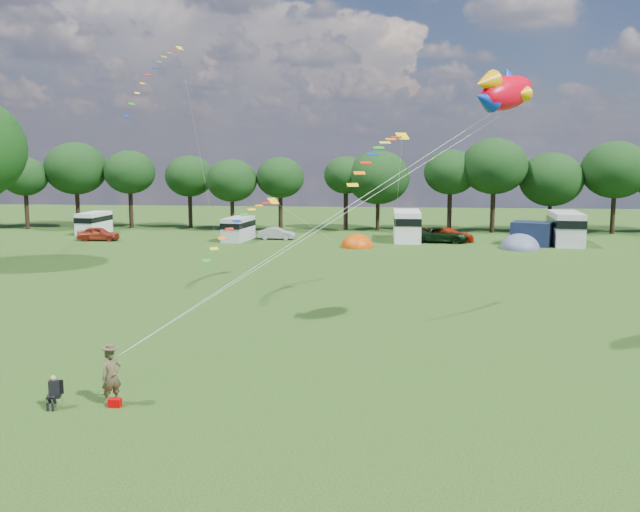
# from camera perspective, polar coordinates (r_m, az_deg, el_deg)

# --- Properties ---
(ground_plane) EXTENTS (180.00, 180.00, 0.00)m
(ground_plane) POSITION_cam_1_polar(r_m,az_deg,el_deg) (26.04, -1.80, -11.32)
(ground_plane) COLOR black
(ground_plane) RESTS_ON ground
(tree_line) EXTENTS (102.98, 10.98, 10.27)m
(tree_line) POSITION_cam_1_polar(r_m,az_deg,el_deg) (79.36, 7.28, 6.52)
(tree_line) COLOR black
(tree_line) RESTS_ON ground
(car_a) EXTENTS (4.25, 1.87, 1.39)m
(car_a) POSITION_cam_1_polar(r_m,az_deg,el_deg) (74.20, -17.31, 1.71)
(car_a) COLOR #9C2E1A
(car_a) RESTS_ON ground
(car_b) EXTENTS (3.47, 1.41, 1.21)m
(car_b) POSITION_cam_1_polar(r_m,az_deg,el_deg) (71.96, -3.48, 1.81)
(car_b) COLOR #9E9FA5
(car_b) RESTS_ON ground
(car_c) EXTENTS (4.74, 2.23, 1.39)m
(car_c) POSITION_cam_1_polar(r_m,az_deg,el_deg) (71.06, 10.31, 1.68)
(car_c) COLOR #AD1C04
(car_c) RESTS_ON ground
(car_d) EXTENTS (5.71, 3.21, 1.48)m
(car_d) POSITION_cam_1_polar(r_m,az_deg,el_deg) (70.52, 9.64, 1.68)
(car_d) COLOR black
(car_d) RESTS_ON ground
(campervan_a) EXTENTS (2.42, 4.91, 2.33)m
(campervan_a) POSITION_cam_1_polar(r_m,az_deg,el_deg) (80.42, -17.64, 2.58)
(campervan_a) COLOR white
(campervan_a) RESTS_ON ground
(campervan_b) EXTENTS (2.68, 4.98, 2.32)m
(campervan_b) POSITION_cam_1_polar(r_m,az_deg,el_deg) (71.38, -6.56, 2.24)
(campervan_b) COLOR #B7B7B9
(campervan_b) RESTS_ON ground
(campervan_c) EXTENTS (2.69, 6.13, 2.98)m
(campervan_c) POSITION_cam_1_polar(r_m,az_deg,el_deg) (71.20, 6.96, 2.50)
(campervan_c) COLOR white
(campervan_c) RESTS_ON ground
(campervan_d) EXTENTS (3.07, 6.47, 3.10)m
(campervan_d) POSITION_cam_1_polar(r_m,az_deg,el_deg) (71.77, 19.05, 2.20)
(campervan_d) COLOR #B9B9BC
(campervan_d) RESTS_ON ground
(tent_orange) EXTENTS (3.12, 3.42, 2.44)m
(tent_orange) POSITION_cam_1_polar(r_m,az_deg,el_deg) (66.27, 2.98, 0.74)
(tent_orange) COLOR #C33F04
(tent_orange) RESTS_ON ground
(tent_greyblue) EXTENTS (3.69, 4.04, 2.75)m
(tent_greyblue) POSITION_cam_1_polar(r_m,az_deg,el_deg) (67.47, 15.68, 0.58)
(tent_greyblue) COLOR #515A73
(tent_greyblue) RESTS_ON ground
(awning_navy) EXTENTS (4.34, 3.94, 2.22)m
(awning_navy) POSITION_cam_1_polar(r_m,az_deg,el_deg) (70.19, 16.59, 1.73)
(awning_navy) COLOR #131D36
(awning_navy) RESTS_ON ground
(kite_flyer) EXTENTS (0.86, 0.84, 2.00)m
(kite_flyer) POSITION_cam_1_polar(r_m,az_deg,el_deg) (26.20, -16.34, -9.24)
(kite_flyer) COLOR brown
(kite_flyer) RESTS_ON ground
(camp_chair) EXTENTS (0.60, 0.61, 1.16)m
(camp_chair) POSITION_cam_1_polar(r_m,az_deg,el_deg) (26.57, -20.50, -9.88)
(camp_chair) COLOR #99999E
(camp_chair) RESTS_ON ground
(kite_bag) EXTENTS (0.42, 0.28, 0.30)m
(kite_bag) POSITION_cam_1_polar(r_m,az_deg,el_deg) (26.15, -16.09, -11.21)
(kite_bag) COLOR #BD0002
(kite_bag) RESTS_ON ground
(fish_kite) EXTENTS (3.62, 3.84, 2.24)m
(fish_kite) POSITION_cam_1_polar(r_m,az_deg,el_deg) (32.57, 14.41, 12.58)
(fish_kite) COLOR #EB0016
(fish_kite) RESTS_ON ground
(streamer_kite_a) EXTENTS (3.23, 5.55, 5.74)m
(streamer_kite_a) POSITION_cam_1_polar(r_m,az_deg,el_deg) (57.60, -12.87, 14.37)
(streamer_kite_a) COLOR #F2EA05
(streamer_kite_a) RESTS_ON ground
(streamer_kite_b) EXTENTS (4.35, 4.75, 3.83)m
(streamer_kite_b) POSITION_cam_1_polar(r_m,az_deg,el_deg) (47.15, -5.92, 2.96)
(streamer_kite_b) COLOR #FFC200
(streamer_kite_b) RESTS_ON ground
(streamer_kite_c) EXTENTS (3.25, 4.92, 2.83)m
(streamer_kite_c) POSITION_cam_1_polar(r_m,az_deg,el_deg) (38.80, 5.07, 8.48)
(streamer_kite_c) COLOR yellow
(streamer_kite_c) RESTS_ON ground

